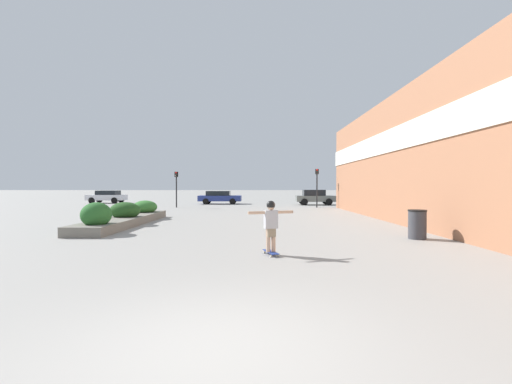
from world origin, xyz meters
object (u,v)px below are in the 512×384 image
object	(u,v)px
trash_bin	(417,224)
car_center_left	(220,197)
car_rightmost	(407,196)
traffic_light_right	(317,181)
traffic_light_left	(176,183)
skateboarder	(271,221)
car_leftmost	(107,196)
car_center_right	(315,197)
skateboard	(271,252)

from	to	relation	value
trash_bin	car_center_left	world-z (taller)	car_center_left
car_rightmost	traffic_light_right	world-z (taller)	traffic_light_right
traffic_light_left	traffic_light_right	size ratio (longest dim) A/B	0.93
skateboarder	car_center_left	distance (m)	26.56
car_leftmost	car_center_right	bearing A→B (deg)	-98.48
traffic_light_right	skateboarder	bearing A→B (deg)	-103.12
trash_bin	car_center_right	distance (m)	21.77
skateboard	skateboarder	bearing A→B (deg)	-119.41
skateboarder	traffic_light_left	world-z (taller)	traffic_light_left
car_leftmost	skateboarder	bearing A→B (deg)	-148.91
skateboard	car_center_left	size ratio (longest dim) A/B	0.18
trash_bin	car_rightmost	bearing A→B (deg)	67.22
car_center_right	traffic_light_left	size ratio (longest dim) A/B	1.23
traffic_light_right	car_rightmost	bearing A→B (deg)	34.40
skateboard	car_rightmost	bearing A→B (deg)	41.69
skateboarder	car_center_left	world-z (taller)	skateboarder
skateboarder	trash_bin	xyz separation A→B (m)	(5.26, 2.82, -0.41)
car_leftmost	car_rightmost	distance (m)	32.58
car_center_left	car_rightmost	size ratio (longest dim) A/B	0.97
skateboard	skateboarder	world-z (taller)	skateboarder
car_center_left	skateboard	bearing A→B (deg)	9.42
skateboarder	car_center_right	size ratio (longest dim) A/B	0.36
trash_bin	car_center_right	world-z (taller)	car_center_right
skateboarder	traffic_light_right	size ratio (longest dim) A/B	0.41
car_center_right	traffic_light_right	bearing A→B (deg)	-7.04
car_leftmost	trash_bin	bearing A→B (deg)	-138.63
trash_bin	car_leftmost	size ratio (longest dim) A/B	0.26
traffic_light_left	traffic_light_right	xyz separation A→B (m)	(12.17, -0.09, 0.14)
trash_bin	traffic_light_right	distance (m)	17.56
car_center_right	car_rightmost	bearing A→B (deg)	107.17
skateboard	skateboarder	size ratio (longest dim) A/B	0.57
car_center_left	car_center_right	xyz separation A→B (m)	(9.61, -1.60, 0.06)
skateboarder	traffic_light_left	bearing A→B (deg)	91.28
skateboarder	trash_bin	bearing A→B (deg)	9.44
skateboard	traffic_light_right	distance (m)	20.94
car_center_left	traffic_light_right	bearing A→B (deg)	56.89
car_leftmost	traffic_light_right	size ratio (longest dim) A/B	1.18
car_center_right	traffic_light_right	xyz separation A→B (m)	(-0.53, -4.31, 1.50)
car_rightmost	car_center_right	bearing A→B (deg)	-72.83
car_leftmost	traffic_light_right	distance (m)	22.90
car_center_left	car_rightmost	distance (m)	20.18
car_center_left	traffic_light_right	size ratio (longest dim) A/B	1.31
trash_bin	traffic_light_left	world-z (taller)	traffic_light_left
skateboarder	traffic_light_right	bearing A→B (deg)	58.09
car_center_left	car_center_right	distance (m)	9.74
traffic_light_left	skateboard	bearing A→B (deg)	-69.93
skateboard	traffic_light_left	world-z (taller)	traffic_light_left
car_center_right	traffic_light_left	distance (m)	13.46
skateboarder	car_leftmost	world-z (taller)	skateboarder
trash_bin	traffic_light_left	size ratio (longest dim) A/B	0.33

